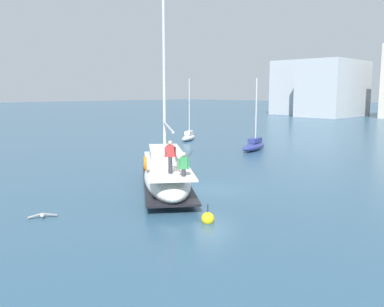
% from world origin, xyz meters
% --- Properties ---
extents(ground_plane, '(400.00, 400.00, 0.00)m').
position_xyz_m(ground_plane, '(0.00, 0.00, 0.00)').
color(ground_plane, '#2D516B').
extents(main_sailboat, '(9.02, 7.84, 14.13)m').
position_xyz_m(main_sailboat, '(-1.70, -1.74, 0.92)').
color(main_sailboat, white).
rests_on(main_sailboat, ground).
extents(moored_sloop_near, '(2.00, 4.56, 6.54)m').
position_xyz_m(moored_sloop_near, '(-7.25, 14.10, 0.50)').
color(moored_sloop_near, navy).
rests_on(moored_sloop_near, ground).
extents(moored_catamaran, '(2.60, 3.84, 6.77)m').
position_xyz_m(moored_catamaran, '(-17.13, 15.60, 0.48)').
color(moored_catamaran, white).
rests_on(moored_catamaran, ground).
extents(seagull, '(0.65, 1.12, 0.17)m').
position_xyz_m(seagull, '(-1.61, -8.92, 0.14)').
color(seagull, silver).
rests_on(seagull, ground).
extents(mooring_buoy, '(0.54, 0.54, 0.87)m').
position_xyz_m(mooring_buoy, '(3.79, -4.45, 0.16)').
color(mooring_buoy, yellow).
rests_on(mooring_buoy, ground).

